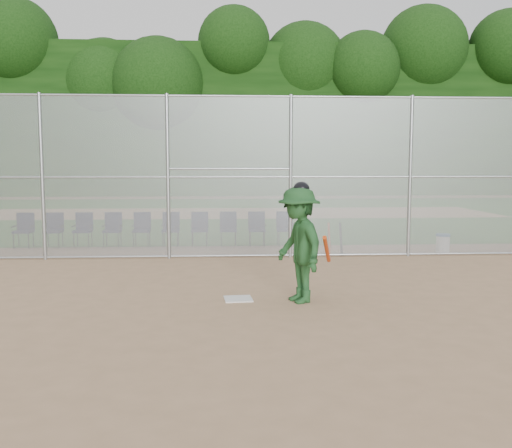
{
  "coord_description": "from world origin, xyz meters",
  "views": [
    {
      "loc": [
        -0.68,
        -9.0,
        2.31
      ],
      "look_at": [
        0.0,
        2.5,
        1.1
      ],
      "focal_mm": 40.0,
      "sensor_mm": 36.0,
      "label": 1
    }
  ],
  "objects": [
    {
      "name": "dirt_patch_far",
      "position": [
        0.0,
        18.0,
        0.01
      ],
      "size": [
        24.0,
        24.0,
        0.0
      ],
      "primitive_type": "plane",
      "color": "tan",
      "rests_on": "ground"
    },
    {
      "name": "chair_3",
      "position": [
        -3.77,
        7.02,
        0.48
      ],
      "size": [
        0.54,
        0.52,
        0.96
      ],
      "primitive_type": null,
      "color": "black",
      "rests_on": "ground"
    },
    {
      "name": "grass_strip",
      "position": [
        0.0,
        18.0,
        0.01
      ],
      "size": [
        100.0,
        100.0,
        0.0
      ],
      "primitive_type": "plane",
      "color": "#28601C",
      "rests_on": "ground"
    },
    {
      "name": "chair_2",
      "position": [
        -4.58,
        7.02,
        0.48
      ],
      "size": [
        0.54,
        0.52,
        0.96
      ],
      "primitive_type": null,
      "color": "black",
      "rests_on": "ground"
    },
    {
      "name": "spare_bats",
      "position": [
        2.18,
        5.24,
        0.41
      ],
      "size": [
        0.36,
        0.34,
        0.83
      ],
      "color": "#D84C14",
      "rests_on": "ground"
    },
    {
      "name": "chair_9",
      "position": [
        1.11,
        7.02,
        0.48
      ],
      "size": [
        0.54,
        0.52,
        0.96
      ],
      "primitive_type": null,
      "color": "black",
      "rests_on": "ground"
    },
    {
      "name": "ground",
      "position": [
        0.0,
        0.0,
        0.0
      ],
      "size": [
        100.0,
        100.0,
        0.0
      ],
      "primitive_type": "plane",
      "color": "tan",
      "rests_on": "ground"
    },
    {
      "name": "chair_6",
      "position": [
        -1.33,
        7.02,
        0.48
      ],
      "size": [
        0.54,
        0.52,
        0.96
      ],
      "primitive_type": null,
      "color": "black",
      "rests_on": "ground"
    },
    {
      "name": "chair_0",
      "position": [
        -6.2,
        7.02,
        0.48
      ],
      "size": [
        0.54,
        0.52,
        0.96
      ],
      "primitive_type": null,
      "color": "black",
      "rests_on": "ground"
    },
    {
      "name": "chair_5",
      "position": [
        -2.14,
        7.02,
        0.48
      ],
      "size": [
        0.54,
        0.52,
        0.96
      ],
      "primitive_type": null,
      "color": "black",
      "rests_on": "ground"
    },
    {
      "name": "home_plate",
      "position": [
        -0.42,
        0.58,
        0.01
      ],
      "size": [
        0.51,
        0.51,
        0.02
      ],
      "primitive_type": "cube",
      "rotation": [
        0.0,
        0.0,
        0.08
      ],
      "color": "silver",
      "rests_on": "ground"
    },
    {
      "name": "chair_1",
      "position": [
        -5.39,
        7.02,
        0.48
      ],
      "size": [
        0.54,
        0.52,
        0.96
      ],
      "primitive_type": null,
      "color": "black",
      "rests_on": "ground"
    },
    {
      "name": "water_cooler",
      "position": [
        5.15,
        5.63,
        0.24
      ],
      "size": [
        0.38,
        0.38,
        0.48
      ],
      "color": "white",
      "rests_on": "ground"
    },
    {
      "name": "backstop_fence",
      "position": [
        0.0,
        5.0,
        2.07
      ],
      "size": [
        16.09,
        0.09,
        4.0
      ],
      "color": "gray",
      "rests_on": "ground"
    },
    {
      "name": "chair_7",
      "position": [
        -0.52,
        7.02,
        0.48
      ],
      "size": [
        0.54,
        0.52,
        0.96
      ],
      "primitive_type": null,
      "color": "black",
      "rests_on": "ground"
    },
    {
      "name": "chair_8",
      "position": [
        0.29,
        7.02,
        0.48
      ],
      "size": [
        0.54,
        0.52,
        0.96
      ],
      "primitive_type": null,
      "color": "black",
      "rests_on": "ground"
    },
    {
      "name": "treeline",
      "position": [
        0.0,
        20.0,
        5.5
      ],
      "size": [
        81.0,
        60.0,
        11.0
      ],
      "color": "black",
      "rests_on": "ground"
    },
    {
      "name": "chair_4",
      "position": [
        -2.95,
        7.02,
        0.48
      ],
      "size": [
        0.54,
        0.52,
        0.96
      ],
      "primitive_type": null,
      "color": "black",
      "rests_on": "ground"
    },
    {
      "name": "batter_at_plate",
      "position": [
        0.59,
        0.37,
        0.98
      ],
      "size": [
        1.11,
        1.48,
        2.03
      ],
      "color": "#1D4A21",
      "rests_on": "ground"
    }
  ]
}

